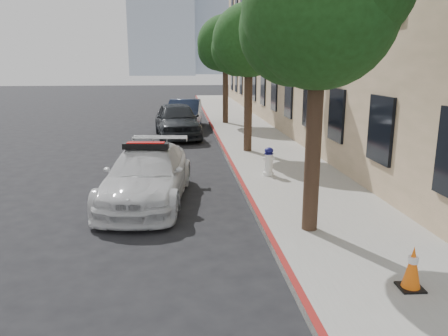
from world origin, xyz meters
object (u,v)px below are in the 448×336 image
parked_car_far (185,114)px  traffic_cone (412,268)px  fire_hydrant (269,162)px  parked_car_mid (177,120)px  police_car (147,175)px

parked_car_far → traffic_cone: parked_car_far is taller
traffic_cone → fire_hydrant: bearing=96.3°
parked_car_mid → parked_car_far: 2.77m
parked_car_mid → fire_hydrant: parked_car_mid is taller
parked_car_far → traffic_cone: bearing=-74.4°
parked_car_far → fire_hydrant: 10.98m
police_car → parked_car_mid: size_ratio=1.02×
parked_car_far → fire_hydrant: parked_car_far is taller
police_car → parked_car_mid: parked_car_mid is taller
parked_car_far → traffic_cone: size_ratio=6.87×
fire_hydrant → police_car: bearing=-143.9°
parked_car_mid → traffic_cone: parked_car_mid is taller
fire_hydrant → parked_car_far: bearing=111.9°
traffic_cone → police_car: bearing=129.2°
parked_car_far → traffic_cone: (3.03, -17.45, -0.27)m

